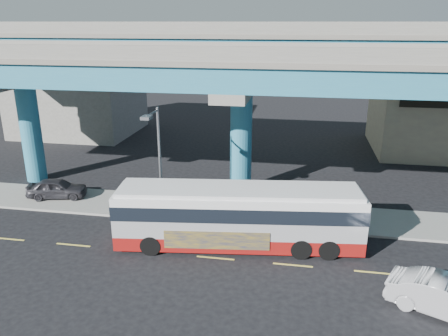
% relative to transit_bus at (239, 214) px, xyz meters
% --- Properties ---
extents(ground, '(120.00, 120.00, 0.00)m').
position_rel_transit_bus_xyz_m(ground, '(-0.98, -1.29, -1.86)').
color(ground, black).
rests_on(ground, ground).
extents(sidewalk, '(70.00, 4.00, 0.15)m').
position_rel_transit_bus_xyz_m(sidewalk, '(-0.98, 4.21, -1.78)').
color(sidewalk, gray).
rests_on(sidewalk, ground).
extents(lane_markings, '(58.00, 0.12, 0.01)m').
position_rel_transit_bus_xyz_m(lane_markings, '(-0.98, -1.59, -1.85)').
color(lane_markings, '#D8C64C').
rests_on(lane_markings, ground).
extents(viaduct, '(52.00, 12.40, 11.70)m').
position_rel_transit_bus_xyz_m(viaduct, '(-0.98, 7.82, 7.28)').
color(viaduct, '#246889').
rests_on(viaduct, ground).
extents(building_concrete, '(12.00, 10.00, 9.00)m').
position_rel_transit_bus_xyz_m(building_concrete, '(-20.98, 22.71, 2.64)').
color(building_concrete, gray).
rests_on(building_concrete, ground).
extents(transit_bus, '(13.42, 4.45, 3.39)m').
position_rel_transit_bus_xyz_m(transit_bus, '(0.00, 0.00, 0.00)').
color(transit_bus, maroon).
rests_on(transit_bus, ground).
extents(sedan, '(5.33, 6.06, 1.58)m').
position_rel_transit_bus_xyz_m(sedan, '(9.43, -4.39, -1.07)').
color(sedan, '#AEAEB3').
rests_on(sedan, ground).
extents(parked_car, '(3.32, 4.65, 1.35)m').
position_rel_transit_bus_xyz_m(parked_car, '(-13.26, 4.29, -1.03)').
color(parked_car, '#313035').
rests_on(parked_car, sidewalk).
extents(street_lamp, '(0.50, 2.29, 6.87)m').
position_rel_transit_bus_xyz_m(street_lamp, '(-5.22, 2.18, 2.81)').
color(street_lamp, gray).
rests_on(street_lamp, sidewalk).
extents(stop_sign, '(0.69, 0.17, 2.32)m').
position_rel_transit_bus_xyz_m(stop_sign, '(0.42, 2.89, -0.05)').
color(stop_sign, gray).
rests_on(stop_sign, sidewalk).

